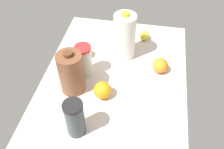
% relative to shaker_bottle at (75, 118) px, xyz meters
% --- Properties ---
extents(countertop, '(1.20, 0.76, 0.03)m').
position_rel_shaker_bottle_xyz_m(countertop, '(-0.28, 0.11, -0.11)').
color(countertop, beige).
rests_on(countertop, ground).
extents(shaker_bottle, '(0.09, 0.09, 0.19)m').
position_rel_shaker_bottle_xyz_m(shaker_bottle, '(0.00, 0.00, 0.00)').
color(shaker_bottle, '#323D3E').
rests_on(shaker_bottle, countertop).
extents(tumbler_cup, '(0.09, 0.09, 0.18)m').
position_rel_shaker_bottle_xyz_m(tumbler_cup, '(-0.36, -0.06, -0.00)').
color(tumbler_cup, beige).
rests_on(tumbler_cup, countertop).
extents(chocolate_milk_jug, '(0.12, 0.12, 0.24)m').
position_rel_shaker_bottle_xyz_m(chocolate_milk_jug, '(-0.24, -0.09, 0.02)').
color(chocolate_milk_jug, brown).
rests_on(chocolate_milk_jug, countertop).
extents(milk_jug, '(0.12, 0.12, 0.29)m').
position_rel_shaker_bottle_xyz_m(milk_jug, '(-0.54, 0.13, 0.04)').
color(milk_jug, white).
rests_on(milk_jug, countertop).
extents(lemon_by_jug, '(0.06, 0.06, 0.06)m').
position_rel_shaker_bottle_xyz_m(lemon_by_jug, '(-0.71, 0.23, -0.06)').
color(lemon_by_jug, yellow).
rests_on(lemon_by_jug, countertop).
extents(orange_near_front, '(0.09, 0.09, 0.09)m').
position_rel_shaker_bottle_xyz_m(orange_near_front, '(-0.22, 0.07, -0.05)').
color(orange_near_front, orange).
rests_on(orange_near_front, countertop).
extents(orange_loose, '(0.08, 0.08, 0.08)m').
position_rel_shaker_bottle_xyz_m(orange_loose, '(-0.45, 0.34, -0.05)').
color(orange_loose, orange).
rests_on(orange_loose, countertop).
extents(orange_beside_bowl, '(0.08, 0.08, 0.08)m').
position_rel_shaker_bottle_xyz_m(orange_beside_bowl, '(-0.49, -0.10, -0.06)').
color(orange_beside_bowl, orange).
rests_on(orange_beside_bowl, countertop).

